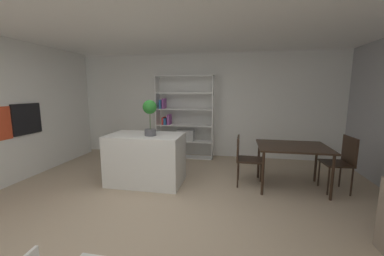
{
  "coord_description": "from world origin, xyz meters",
  "views": [
    {
      "loc": [
        1.04,
        -2.83,
        1.65
      ],
      "look_at": [
        0.29,
        1.08,
        1.02
      ],
      "focal_mm": 21.96,
      "sensor_mm": 36.0,
      "label": 1
    }
  ],
  "objects_px": {
    "dining_chair_window_side": "(342,159)",
    "open_bookshelf": "(182,122)",
    "potted_plant_on_island": "(150,113)",
    "dining_chair_island_side": "(245,156)",
    "dining_table": "(292,150)",
    "built_in_oven": "(27,119)",
    "kitchen_island": "(146,159)"
  },
  "relations": [
    {
      "from": "potted_plant_on_island",
      "to": "dining_chair_island_side",
      "type": "relative_size",
      "value": 0.71
    },
    {
      "from": "kitchen_island",
      "to": "built_in_oven",
      "type": "bearing_deg",
      "value": -176.6
    },
    {
      "from": "kitchen_island",
      "to": "potted_plant_on_island",
      "type": "relative_size",
      "value": 2.13
    },
    {
      "from": "dining_chair_island_side",
      "to": "dining_chair_window_side",
      "type": "distance_m",
      "value": 1.55
    },
    {
      "from": "kitchen_island",
      "to": "dining_chair_window_side",
      "type": "distance_m",
      "value": 3.3
    },
    {
      "from": "potted_plant_on_island",
      "to": "dining_chair_window_side",
      "type": "distance_m",
      "value": 3.26
    },
    {
      "from": "dining_table",
      "to": "dining_chair_window_side",
      "type": "relative_size",
      "value": 1.23
    },
    {
      "from": "built_in_oven",
      "to": "dining_table",
      "type": "relative_size",
      "value": 0.53
    },
    {
      "from": "open_bookshelf",
      "to": "dining_chair_island_side",
      "type": "xyz_separation_m",
      "value": [
        1.48,
        -1.49,
        -0.36
      ]
    },
    {
      "from": "dining_chair_window_side",
      "to": "potted_plant_on_island",
      "type": "bearing_deg",
      "value": -88.36
    },
    {
      "from": "dining_chair_window_side",
      "to": "dining_table",
      "type": "bearing_deg",
      "value": -93.78
    },
    {
      "from": "potted_plant_on_island",
      "to": "open_bookshelf",
      "type": "distance_m",
      "value": 1.86
    },
    {
      "from": "dining_chair_island_side",
      "to": "dining_table",
      "type": "bearing_deg",
      "value": -88.04
    },
    {
      "from": "dining_chair_island_side",
      "to": "open_bookshelf",
      "type": "bearing_deg",
      "value": 46.92
    },
    {
      "from": "built_in_oven",
      "to": "potted_plant_on_island",
      "type": "xyz_separation_m",
      "value": [
        2.41,
        0.06,
        0.14
      ]
    },
    {
      "from": "dining_chair_window_side",
      "to": "open_bookshelf",
      "type": "bearing_deg",
      "value": -120.47
    },
    {
      "from": "open_bookshelf",
      "to": "dining_chair_island_side",
      "type": "bearing_deg",
      "value": -45.32
    },
    {
      "from": "dining_chair_island_side",
      "to": "built_in_oven",
      "type": "bearing_deg",
      "value": 97.71
    },
    {
      "from": "kitchen_island",
      "to": "potted_plant_on_island",
      "type": "distance_m",
      "value": 0.84
    },
    {
      "from": "built_in_oven",
      "to": "open_bookshelf",
      "type": "relative_size",
      "value": 0.3
    },
    {
      "from": "kitchen_island",
      "to": "dining_chair_island_side",
      "type": "distance_m",
      "value": 1.75
    },
    {
      "from": "potted_plant_on_island",
      "to": "dining_chair_window_side",
      "type": "relative_size",
      "value": 0.66
    },
    {
      "from": "dining_chair_window_side",
      "to": "built_in_oven",
      "type": "bearing_deg",
      "value": -90.3
    },
    {
      "from": "potted_plant_on_island",
      "to": "dining_chair_island_side",
      "type": "height_order",
      "value": "potted_plant_on_island"
    },
    {
      "from": "dining_chair_island_side",
      "to": "dining_chair_window_side",
      "type": "bearing_deg",
      "value": -87.65
    },
    {
      "from": "built_in_oven",
      "to": "dining_chair_window_side",
      "type": "distance_m",
      "value": 5.62
    },
    {
      "from": "kitchen_island",
      "to": "open_bookshelf",
      "type": "bearing_deg",
      "value": 81.62
    },
    {
      "from": "potted_plant_on_island",
      "to": "built_in_oven",
      "type": "bearing_deg",
      "value": -178.58
    },
    {
      "from": "built_in_oven",
      "to": "dining_chair_window_side",
      "type": "relative_size",
      "value": 0.65
    },
    {
      "from": "dining_table",
      "to": "potted_plant_on_island",
      "type": "bearing_deg",
      "value": -172.32
    },
    {
      "from": "kitchen_island",
      "to": "potted_plant_on_island",
      "type": "xyz_separation_m",
      "value": [
        0.13,
        -0.08,
        0.83
      ]
    },
    {
      "from": "open_bookshelf",
      "to": "dining_chair_window_side",
      "type": "relative_size",
      "value": 2.19
    }
  ]
}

